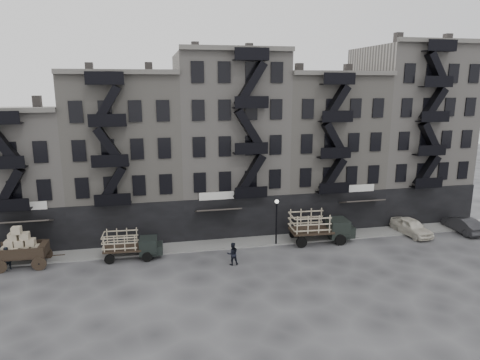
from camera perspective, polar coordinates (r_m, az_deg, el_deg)
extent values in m
plane|color=#38383A|center=(36.08, 1.37, -10.54)|extent=(140.00, 140.00, 0.00)
cube|color=slate|center=(39.43, 0.10, -8.33)|extent=(55.00, 2.50, 0.15)
cube|color=gray|center=(44.74, -27.69, 0.64)|extent=(10.00, 10.00, 12.00)
cube|color=black|center=(41.12, -28.91, -6.25)|extent=(10.00, 0.35, 4.00)
cube|color=#4C4744|center=(43.37, -25.38, 9.35)|extent=(0.70, 0.70, 1.20)
cube|color=gray|center=(42.82, -14.92, 3.24)|extent=(10.00, 10.00, 15.00)
cube|color=black|center=(39.31, -14.79, -5.86)|extent=(10.00, 0.35, 4.00)
cube|color=#595651|center=(37.15, -15.99, 13.73)|extent=(10.00, 0.50, 0.40)
cube|color=#4C4744|center=(42.57, -19.72, 13.84)|extent=(0.70, 0.70, 1.20)
cube|color=#4C4744|center=(42.24, -12.08, 14.30)|extent=(0.70, 0.70, 1.20)
cube|color=gray|center=(43.30, -1.63, 5.11)|extent=(10.00, 10.00, 17.00)
cube|color=black|center=(39.99, -0.29, -5.10)|extent=(10.00, 0.35, 4.00)
cube|color=#595651|center=(37.97, -0.25, 17.19)|extent=(10.00, 0.50, 0.40)
cube|color=#4C4744|center=(42.61, -5.87, 17.19)|extent=(0.70, 0.70, 1.20)
cube|color=#4C4744|center=(43.56, 1.68, 17.15)|extent=(0.70, 0.70, 1.20)
cube|color=gray|center=(46.28, 10.68, 4.14)|extent=(10.00, 10.00, 15.00)
cube|color=black|center=(43.05, 12.90, -4.12)|extent=(10.00, 0.35, 4.00)
cube|color=#595651|center=(41.09, 13.95, 13.70)|extent=(10.00, 0.50, 0.40)
cube|color=#4C4744|center=(44.72, 7.46, 14.37)|extent=(0.70, 0.70, 1.20)
cube|color=#4C4744|center=(46.82, 14.02, 14.04)|extent=(0.70, 0.70, 1.20)
cube|color=gray|center=(50.77, 21.29, 5.95)|extent=(10.00, 10.00, 18.00)
cube|color=black|center=(48.03, 23.81, -3.14)|extent=(10.00, 0.35, 4.00)
cube|color=#595651|center=(46.44, 25.83, 16.41)|extent=(10.00, 0.50, 0.40)
cube|color=#4C4744|center=(49.10, 19.17, 17.16)|extent=(0.70, 0.70, 1.20)
cube|color=#4C4744|center=(52.09, 24.58, 16.44)|extent=(0.70, 0.70, 1.20)
cylinder|color=black|center=(38.44, 4.87, -5.89)|extent=(0.14, 0.14, 4.00)
sphere|color=silver|center=(37.82, 4.93, -2.88)|extent=(0.36, 0.36, 0.36)
cube|color=black|center=(38.46, -27.00, -8.85)|extent=(3.71, 2.02, 0.20)
cylinder|color=black|center=(39.95, -28.52, -8.93)|extent=(1.12, 0.13, 1.12)
cylinder|color=black|center=(37.32, -25.22, -10.07)|extent=(1.12, 0.13, 1.12)
cylinder|color=black|center=(39.16, -24.50, -8.94)|extent=(1.12, 0.13, 1.12)
cube|color=black|center=(37.88, -24.67, -8.27)|extent=(0.54, 1.64, 0.82)
cube|color=black|center=(37.11, -15.34, -8.76)|extent=(3.16, 1.97, 0.16)
cube|color=black|center=(36.88, -12.11, -8.57)|extent=(1.53, 1.70, 1.35)
cube|color=black|center=(36.93, -10.83, -8.92)|extent=(0.79, 1.39, 0.81)
cylinder|color=black|center=(36.29, -12.29, -10.01)|extent=(0.82, 0.24, 0.81)
cylinder|color=black|center=(37.95, -12.13, -8.96)|extent=(0.82, 0.24, 0.81)
cylinder|color=black|center=(36.61, -17.00, -10.08)|extent=(0.82, 0.24, 0.81)
cylinder|color=black|center=(38.26, -16.63, -9.04)|extent=(0.82, 0.24, 0.81)
cube|color=black|center=(39.80, 9.45, -6.65)|extent=(3.86, 2.41, 0.20)
cube|color=black|center=(40.61, 12.88, -6.24)|extent=(1.87, 2.08, 1.65)
cube|color=black|center=(41.08, 14.15, -6.57)|extent=(0.97, 1.70, 0.99)
cylinder|color=black|center=(39.87, 13.26, -7.80)|extent=(1.00, 0.30, 0.99)
cylinder|color=black|center=(41.79, 12.13, -6.77)|extent=(1.00, 0.30, 0.99)
cylinder|color=black|center=(38.69, 8.20, -8.23)|extent=(1.00, 0.30, 0.99)
cylinder|color=black|center=(40.66, 7.29, -7.14)|extent=(1.00, 0.30, 0.99)
imported|color=beige|center=(44.53, 21.88, -5.80)|extent=(2.42, 4.85, 1.59)
imported|color=#242427|center=(47.39, 27.60, -5.30)|extent=(1.67, 4.60, 1.51)
imported|color=black|center=(38.41, -28.59, -9.17)|extent=(0.81, 0.80, 1.89)
imported|color=black|center=(34.77, -1.00, -9.80)|extent=(0.94, 0.75, 1.86)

